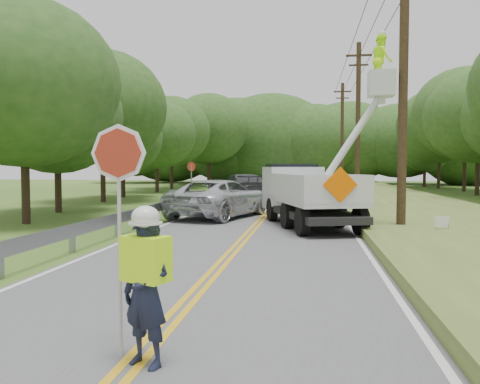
# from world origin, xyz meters

# --- Properties ---
(ground) EXTENTS (140.00, 140.00, 0.00)m
(ground) POSITION_xyz_m (0.00, 0.00, 0.00)
(ground) COLOR #2C551C
(ground) RESTS_ON ground
(road) EXTENTS (7.20, 96.00, 0.03)m
(road) POSITION_xyz_m (0.00, 14.00, 0.01)
(road) COLOR #535355
(road) RESTS_ON ground
(guardrail) EXTENTS (0.18, 48.00, 0.77)m
(guardrail) POSITION_xyz_m (-4.02, 14.91, 0.55)
(guardrail) COLOR gray
(guardrail) RESTS_ON ground
(utility_poles) EXTENTS (1.60, 43.30, 10.00)m
(utility_poles) POSITION_xyz_m (5.00, 17.02, 5.27)
(utility_poles) COLOR black
(utility_poles) RESTS_ON ground
(tall_grass_verge) EXTENTS (7.00, 96.00, 0.30)m
(tall_grass_verge) POSITION_xyz_m (7.10, 14.00, 0.15)
(tall_grass_verge) COLOR #535E25
(tall_grass_verge) RESTS_ON ground
(treeline_left) EXTENTS (10.62, 57.70, 10.38)m
(treeline_left) POSITION_xyz_m (-10.24, 30.82, 5.62)
(treeline_left) COLOR #332319
(treeline_left) RESTS_ON ground
(treeline_horizon) EXTENTS (57.27, 15.33, 12.43)m
(treeline_horizon) POSITION_xyz_m (0.51, 56.19, 5.50)
(treeline_horizon) COLOR #274C1B
(treeline_horizon) RESTS_ON ground
(flagger) EXTENTS (1.08, 0.60, 2.69)m
(flagger) POSITION_xyz_m (0.17, -2.67, 0.98)
(flagger) COLOR #191E33
(flagger) RESTS_ON road
(bucket_truck) EXTENTS (4.76, 6.99, 6.55)m
(bucket_truck) POSITION_xyz_m (1.89, 11.12, 1.50)
(bucket_truck) COLOR black
(bucket_truck) RESTS_ON road
(suv_silver) EXTENTS (4.36, 6.45, 1.64)m
(suv_silver) POSITION_xyz_m (-1.89, 13.17, 0.84)
(suv_silver) COLOR silver
(suv_silver) RESTS_ON road
(suv_darkgrey) EXTENTS (4.43, 6.46, 1.74)m
(suv_darkgrey) POSITION_xyz_m (-2.22, 22.71, 0.89)
(suv_darkgrey) COLOR #3B3E42
(suv_darkgrey) RESTS_ON road
(stop_sign_permanent) EXTENTS (0.39, 0.39, 2.48)m
(stop_sign_permanent) POSITION_xyz_m (-4.49, 18.56, 1.64)
(stop_sign_permanent) COLOR gray
(stop_sign_permanent) RESTS_ON ground
(yard_sign) EXTENTS (0.46, 0.17, 0.69)m
(yard_sign) POSITION_xyz_m (6.04, 7.94, 0.49)
(yard_sign) COLOR white
(yard_sign) RESTS_ON ground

